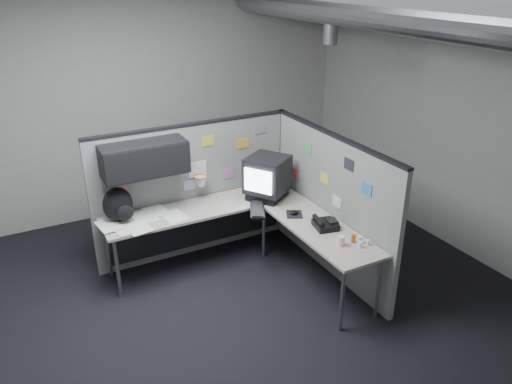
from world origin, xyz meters
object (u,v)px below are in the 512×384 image
desk (234,221)px  phone (325,224)px  monitor (267,177)px  keyboard (257,210)px  backpack (118,205)px

desk → phone: size_ratio=8.07×
monitor → phone: size_ratio=2.13×
keyboard → desk: bearing=137.2°
backpack → monitor: bearing=-4.6°
monitor → backpack: size_ratio=1.57×
monitor → keyboard: size_ratio=1.33×
keyboard → phone: 0.81m
keyboard → phone: bearing=-75.3°
desk → keyboard: (0.24, -0.11, 0.14)m
monitor → phone: 0.99m
phone → monitor: bearing=121.5°
desk → phone: phone is taller
phone → backpack: (-1.86, 1.15, 0.15)m
monitor → phone: bearing=-68.6°
keyboard → phone: (0.44, -0.68, 0.03)m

